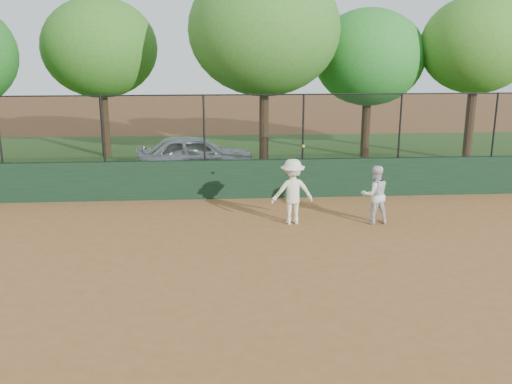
{
  "coord_description": "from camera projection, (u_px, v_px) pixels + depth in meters",
  "views": [
    {
      "loc": [
        -0.12,
        -11.06,
        4.77
      ],
      "look_at": [
        0.8,
        2.2,
        1.2
      ],
      "focal_mm": 40.0,
      "sensor_mm": 36.0,
      "label": 1
    }
  ],
  "objects": [
    {
      "name": "tree_4",
      "position": [
        477.0,
        45.0,
        22.06
      ],
      "size": [
        4.35,
        3.96,
        6.45
      ],
      "color": "#4B301A",
      "rests_on": "ground"
    },
    {
      "name": "tree_2",
      "position": [
        264.0,
        30.0,
        20.67
      ],
      "size": [
        5.55,
        5.04,
        7.5
      ],
      "color": "#473019",
      "rests_on": "ground"
    },
    {
      "name": "player_second",
      "position": [
        375.0,
        195.0,
        15.1
      ],
      "size": [
        0.84,
        0.69,
        1.57
      ],
      "primitive_type": "imported",
      "rotation": [
        0.0,
        0.0,
        3.27
      ],
      "color": "silver",
      "rests_on": "ground"
    },
    {
      "name": "grass_strip",
      "position": [
        220.0,
        159.0,
        23.46
      ],
      "size": [
        36.0,
        12.0,
        0.01
      ],
      "primitive_type": "cube",
      "color": "#275019",
      "rests_on": "ground"
    },
    {
      "name": "back_wall",
      "position": [
        222.0,
        179.0,
        17.53
      ],
      "size": [
        26.0,
        0.2,
        1.2
      ],
      "primitive_type": "cube",
      "color": "#16311C",
      "rests_on": "ground"
    },
    {
      "name": "fence_assembly",
      "position": [
        220.0,
        127.0,
        17.1
      ],
      "size": [
        26.0,
        0.06,
        2.0
      ],
      "color": "black",
      "rests_on": "back_wall"
    },
    {
      "name": "tree_3",
      "position": [
        369.0,
        58.0,
        22.9
      ],
      "size": [
        4.48,
        4.07,
        6.01
      ],
      "color": "#422C16",
      "rests_on": "ground"
    },
    {
      "name": "parked_car",
      "position": [
        196.0,
        155.0,
        20.63
      ],
      "size": [
        4.4,
        2.07,
        1.45
      ],
      "primitive_type": "imported",
      "rotation": [
        0.0,
        0.0,
        1.66
      ],
      "color": "silver",
      "rests_on": "ground"
    },
    {
      "name": "ground",
      "position": [
        225.0,
        275.0,
        11.9
      ],
      "size": [
        80.0,
        80.0,
        0.0
      ],
      "primitive_type": "plane",
      "color": "#925B2F",
      "rests_on": "ground"
    },
    {
      "name": "tree_1",
      "position": [
        100.0,
        48.0,
        22.89
      ],
      "size": [
        4.62,
        4.2,
        6.44
      ],
      "color": "#462F18",
      "rests_on": "ground"
    },
    {
      "name": "player_main",
      "position": [
        292.0,
        192.0,
        15.07
      ],
      "size": [
        1.2,
        0.77,
        2.16
      ],
      "color": "#EBE8C7",
      "rests_on": "ground"
    }
  ]
}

